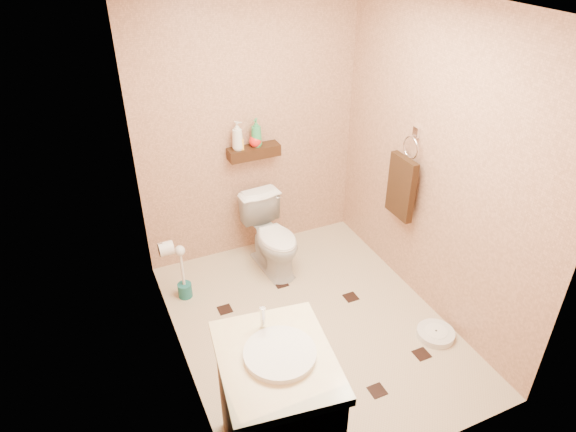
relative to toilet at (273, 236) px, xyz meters
name	(u,v)px	position (x,y,z in m)	size (l,w,h in m)	color
ground	(311,325)	(-0.03, -0.83, -0.34)	(2.50, 2.50, 0.00)	#C1AE8D
wall_back	(250,129)	(-0.03, 0.42, 0.86)	(2.00, 0.04, 2.40)	tan
wall_front	(432,307)	(-0.03, -2.08, 0.86)	(2.00, 0.04, 2.40)	tan
wall_left	(168,226)	(-1.03, -0.83, 0.86)	(0.04, 2.50, 2.40)	tan
wall_right	(436,166)	(0.97, -0.83, 0.86)	(0.04, 2.50, 2.40)	tan
ceiling	(322,3)	(-0.03, -0.83, 2.06)	(2.00, 2.50, 0.02)	silver
wall_shelf	(254,152)	(-0.03, 0.34, 0.68)	(0.46, 0.14, 0.10)	#311B0D
floor_accents	(319,329)	(0.01, -0.90, -0.33)	(1.29, 1.45, 0.01)	black
toilet	(273,236)	(0.00, 0.00, 0.00)	(0.38, 0.66, 0.67)	white
vanity	(277,411)	(-0.73, -1.78, 0.11)	(0.68, 0.79, 1.01)	brown
bathroom_scale	(436,334)	(0.79, -1.34, -0.31)	(0.32, 0.32, 0.06)	silver
toilet_brush	(184,279)	(-0.85, -0.07, -0.15)	(0.12, 0.12, 0.52)	#175F5F
towel_ring	(402,184)	(0.89, -0.58, 0.61)	(0.12, 0.30, 0.76)	silver
toilet_paper	(166,249)	(-0.97, -0.18, 0.26)	(0.12, 0.11, 0.12)	silver
bottle_a	(237,136)	(-0.17, 0.34, 0.86)	(0.10, 0.10, 0.25)	silver
bottle_b	(240,141)	(-0.15, 0.34, 0.81)	(0.07, 0.07, 0.15)	yellow
bottle_c	(255,139)	(-0.01, 0.34, 0.80)	(0.11, 0.11, 0.14)	red
bottle_d	(256,133)	(0.00, 0.34, 0.86)	(0.10, 0.10, 0.25)	#2F8F53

